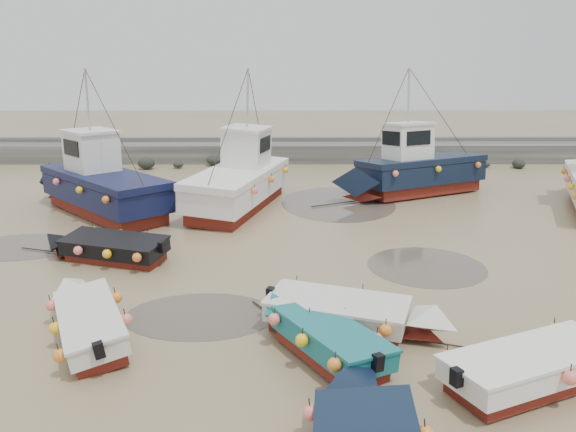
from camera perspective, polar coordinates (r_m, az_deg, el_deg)
name	(u,v)px	position (r m, az deg, el deg)	size (l,w,h in m)	color
ground	(304,295)	(16.58, 1.68, -8.04)	(120.00, 120.00, 0.00)	#97855C
seawall	(294,152)	(37.64, 0.58, 6.51)	(60.00, 4.92, 1.50)	slate
puddle_a	(201,315)	(15.52, -8.84, -9.94)	(4.13, 4.13, 0.01)	#50483E
puddle_b	(426,266)	(19.30, 13.88, -4.97)	(3.93, 3.93, 0.01)	#50483E
puddle_c	(20,247)	(22.85, -25.54, -2.83)	(4.29, 4.29, 0.01)	#50483E
puddle_d	(338,203)	(26.90, 5.08, 1.32)	(5.43, 5.43, 0.01)	#50483E
dinghy_0	(91,315)	(14.94, -19.40, -9.46)	(3.10, 5.55, 1.43)	maroon
dinghy_2	(320,332)	(13.30, 3.28, -11.68)	(3.35, 4.86, 1.43)	maroon
dinghy_3	(548,360)	(13.38, 24.90, -13.17)	(6.03, 3.25, 1.43)	maroon
dinghy_4	(106,244)	(20.16, -17.99, -2.76)	(5.72, 2.78, 1.43)	maroon
dinghy_5	(352,311)	(14.37, 6.47, -9.62)	(5.69, 3.03, 1.43)	maroon
cabin_boat_0	(97,183)	(26.38, -18.79, 3.19)	(8.24, 8.45, 6.22)	maroon
cabin_boat_1	(242,178)	(26.11, -4.69, 3.85)	(4.90, 10.61, 6.22)	maroon
cabin_boat_2	(413,169)	(28.79, 12.56, 4.72)	(9.21, 5.47, 6.22)	maroon
person	(207,225)	(23.48, -8.24, -0.95)	(0.65, 0.43, 1.79)	#191D3C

